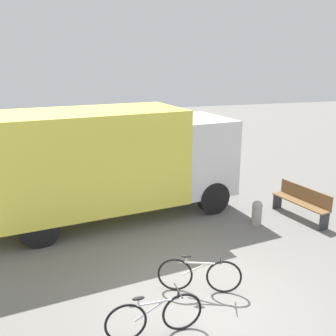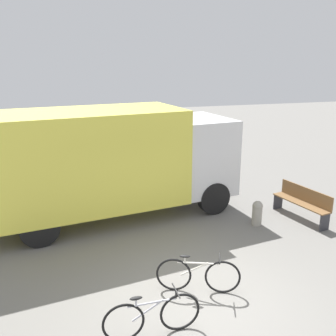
# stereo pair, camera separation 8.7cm
# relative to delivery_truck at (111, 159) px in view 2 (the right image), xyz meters

# --- Properties ---
(ground_plane) EXTENTS (60.00, 60.00, 0.00)m
(ground_plane) POSITION_rel_delivery_truck_xyz_m (1.03, -4.81, -1.81)
(ground_plane) COLOR slate
(delivery_truck) EXTENTS (7.58, 3.38, 3.26)m
(delivery_truck) POSITION_rel_delivery_truck_xyz_m (0.00, 0.00, 0.00)
(delivery_truck) COLOR #EAE04C
(delivery_truck) RESTS_ON ground
(park_bench) EXTENTS (0.74, 1.97, 0.96)m
(park_bench) POSITION_rel_delivery_truck_xyz_m (5.37, -1.86, -1.27)
(park_bench) COLOR brown
(park_bench) RESTS_ON ground
(bicycle_near) EXTENTS (1.73, 0.44, 0.82)m
(bicycle_near) POSITION_rel_delivery_truck_xyz_m (-0.19, -5.38, -1.42)
(bicycle_near) COLOR black
(bicycle_near) RESTS_ON ground
(bicycle_middle) EXTENTS (1.61, 0.72, 0.82)m
(bicycle_middle) POSITION_rel_delivery_truck_xyz_m (1.03, -4.41, -1.42)
(bicycle_middle) COLOR black
(bicycle_middle) RESTS_ON ground
(bollard_near_bench) EXTENTS (0.30, 0.30, 0.73)m
(bollard_near_bench) POSITION_rel_delivery_truck_xyz_m (3.85, -1.87, -1.41)
(bollard_near_bench) COLOR #9E998C
(bollard_near_bench) RESTS_ON ground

